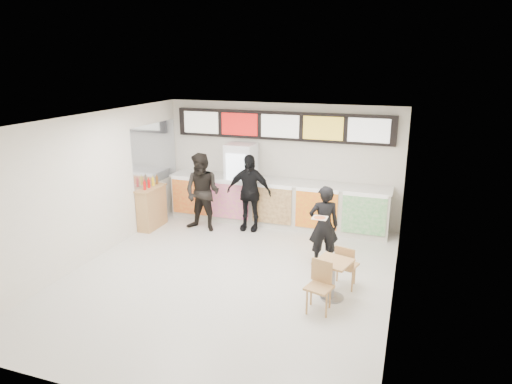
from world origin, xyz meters
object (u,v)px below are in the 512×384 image
at_px(drinks_fridge, 241,183).
at_px(condiment_ledge, 152,207).
at_px(customer_left, 202,193).
at_px(customer_main, 324,226).
at_px(customer_mid, 249,193).
at_px(service_counter, 276,203).
at_px(cafe_table, 333,272).

xyz_separation_m(drinks_fridge, condiment_ledge, (-1.89, -1.23, -0.47)).
bearing_deg(drinks_fridge, customer_left, -122.37).
bearing_deg(customer_main, customer_mid, -55.55).
bearing_deg(drinks_fridge, condiment_ledge, -146.88).
distance_m(service_counter, drinks_fridge, 1.03).
relative_size(service_counter, cafe_table, 3.74).
bearing_deg(cafe_table, service_counter, 137.10).
relative_size(customer_main, condiment_ledge, 1.34).
bearing_deg(customer_left, service_counter, 35.99).
relative_size(customer_main, cafe_table, 1.11).
relative_size(service_counter, customer_main, 3.36).
xyz_separation_m(cafe_table, condiment_ledge, (-4.83, 2.04, 0.04)).
relative_size(drinks_fridge, customer_mid, 1.07).
bearing_deg(service_counter, customer_main, -51.00).
relative_size(service_counter, customer_mid, 2.97).
xyz_separation_m(customer_main, customer_left, (-3.13, 0.99, 0.12)).
bearing_deg(condiment_ledge, customer_left, 11.38).
bearing_deg(customer_left, cafe_table, -28.50).
height_order(service_counter, drinks_fridge, drinks_fridge).
relative_size(cafe_table, condiment_ledge, 1.21).
bearing_deg(cafe_table, condiment_ledge, 172.54).
xyz_separation_m(service_counter, drinks_fridge, (-0.93, 0.02, 0.43)).
distance_m(customer_main, customer_mid, 2.52).
bearing_deg(customer_main, service_counter, -72.74).
bearing_deg(customer_mid, drinks_fridge, 122.37).
xyz_separation_m(customer_main, condiment_ledge, (-4.40, 0.73, -0.30)).
xyz_separation_m(service_counter, cafe_table, (2.01, -3.25, -0.08)).
distance_m(service_counter, customer_main, 2.52).
relative_size(customer_mid, cafe_table, 1.26).
distance_m(customer_left, customer_mid, 1.11).
height_order(customer_left, cafe_table, customer_left).
distance_m(service_counter, customer_left, 1.86).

